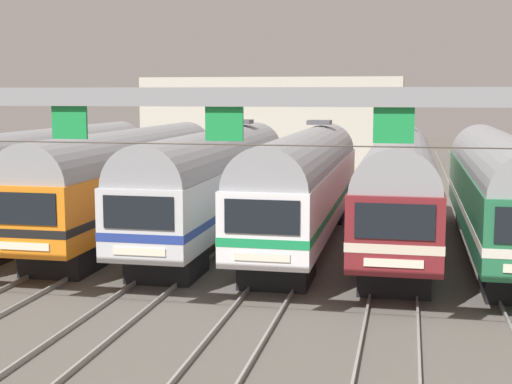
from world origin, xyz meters
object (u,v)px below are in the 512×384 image
at_px(commuter_train_orange, 128,177).
at_px(commuter_train_green, 499,186).
at_px(commuter_train_stainless, 46,175).
at_px(catenary_gantry, 224,133).
at_px(commuter_train_white, 304,182).
at_px(commuter_train_maroon, 399,184).
at_px(commuter_train_silver, 214,179).

height_order(commuter_train_orange, commuter_train_green, same).
bearing_deg(commuter_train_stainless, commuter_train_orange, 0.00).
height_order(commuter_train_orange, catenary_gantry, catenary_gantry).
xyz_separation_m(commuter_train_green, catenary_gantry, (-7.75, -13.49, 2.72)).
bearing_deg(commuter_train_white, commuter_train_maroon, 0.00).
bearing_deg(catenary_gantry, commuter_train_silver, 106.01).
relative_size(commuter_train_orange, commuter_train_white, 1.00).
relative_size(commuter_train_orange, catenary_gantry, 0.63).
relative_size(commuter_train_orange, commuter_train_maroon, 1.00).
distance_m(commuter_train_silver, commuter_train_green, 11.62).
xyz_separation_m(commuter_train_stainless, commuter_train_orange, (3.87, 0.00, 0.00)).
relative_size(commuter_train_stainless, commuter_train_green, 1.00).
xyz_separation_m(commuter_train_silver, catenary_gantry, (3.87, -13.50, 2.72)).
xyz_separation_m(commuter_train_orange, commuter_train_white, (7.75, 0.00, 0.00)).
relative_size(commuter_train_maroon, catenary_gantry, 0.63).
distance_m(commuter_train_orange, commuter_train_green, 15.49).
bearing_deg(commuter_train_white, commuter_train_silver, 180.00).
bearing_deg(catenary_gantry, commuter_train_orange, 119.86).
height_order(commuter_train_stainless, catenary_gantry, catenary_gantry).
relative_size(commuter_train_silver, catenary_gantry, 0.63).
xyz_separation_m(commuter_train_orange, commuter_train_maroon, (11.62, 0.00, 0.00)).
distance_m(commuter_train_stainless, commuter_train_silver, 7.75).
bearing_deg(commuter_train_stainless, commuter_train_green, 0.00).
bearing_deg(commuter_train_orange, commuter_train_green, 0.00).
bearing_deg(commuter_train_maroon, commuter_train_orange, -179.98).
bearing_deg(commuter_train_stainless, catenary_gantry, -49.27).
bearing_deg(commuter_train_stainless, commuter_train_maroon, 0.02).
bearing_deg(commuter_train_maroon, commuter_train_stainless, -179.98).
relative_size(commuter_train_stainless, commuter_train_orange, 1.00).
xyz_separation_m(commuter_train_silver, commuter_train_white, (3.87, 0.00, 0.00)).
distance_m(commuter_train_maroon, catenary_gantry, 14.30).
bearing_deg(commuter_train_white, commuter_train_green, -0.03).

